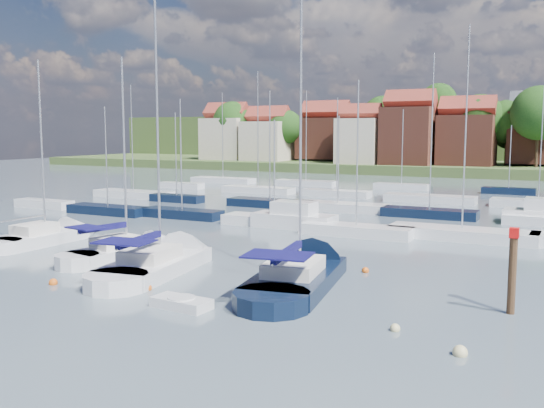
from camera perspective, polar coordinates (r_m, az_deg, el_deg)
The scene contains 16 objects.
ground at distance 68.04m, azimuth 13.28°, elevation -0.14°, with size 260.00×260.00×0.00m, color #495864.
sailboat_left at distance 40.19m, azimuth -12.80°, elevation -4.36°, with size 4.75×10.35×13.69m.
sailboat_centre at distance 36.98m, azimuth -9.59°, elevation -5.28°, with size 5.14×13.12×17.30m.
sailboat_navy at distance 33.61m, azimuth 3.22°, elevation -6.43°, with size 5.74×14.05×18.80m.
sailboat_far at distance 47.53m, azimuth -19.85°, elevation -2.92°, with size 2.85×10.72×14.23m.
tender at distance 28.43m, azimuth -8.53°, elevation -9.20°, with size 2.88×1.50×0.60m.
timber_piling at distance 29.11m, azimuth 21.59°, elevation -7.91°, with size 0.40×0.40×6.12m.
buoy_b at distance 34.32m, azimuth -19.89°, elevation -7.15°, with size 0.46×0.46×0.46m, color #D85914.
buoy_c at distance 31.87m, azimuth -11.61°, elevation -7.94°, with size 0.42×0.42×0.42m, color #D85914.
buoy_d at distance 28.91m, azimuth -2.41°, elevation -9.34°, with size 0.53×0.53×0.53m, color beige.
buoy_e at distance 35.44m, azimuth 8.78°, elevation -6.37°, with size 0.42×0.42×0.42m, color #D85914.
buoy_f at distance 25.61m, azimuth 11.50°, elevation -11.63°, with size 0.41×0.41×0.41m, color beige.
buoy_g at distance 23.59m, azimuth 17.27°, elevation -13.44°, with size 0.55×0.55×0.55m, color beige.
buoy_h at distance 46.74m, azimuth -22.32°, elevation -3.60°, with size 0.46×0.46×0.46m, color beige.
marina_field at distance 62.87m, azimuth 13.94°, elevation -0.33°, with size 79.62×41.41×15.93m.
far_shore_town at distance 158.98m, azimuth 22.07°, elevation 5.10°, with size 212.46×90.00×22.27m.
Camera 1 is at (15.76, -25.70, 8.05)m, focal length 40.00 mm.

